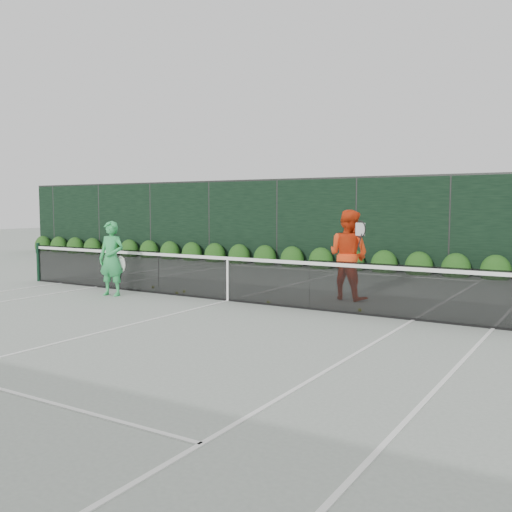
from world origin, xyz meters
The scene contains 8 objects.
ground centered at (0.00, 0.00, 0.00)m, with size 80.00×80.00×0.00m, color gray.
tennis_net centered at (-0.02, 0.00, 0.53)m, with size 12.90×0.10×1.07m.
player_woman centered at (-2.74, -0.78, 0.87)m, with size 0.70×0.53×1.74m.
player_man centered at (2.17, 1.60, 1.00)m, with size 1.11×0.94×2.01m.
court_lines centered at (0.00, 0.00, 0.01)m, with size 11.03×23.83×0.01m.
windscreen_fence centered at (0.00, -2.71, 1.51)m, with size 32.00×21.07×3.06m.
hedge_row centered at (0.00, 7.15, 0.23)m, with size 31.66×0.65×0.94m.
tennis_balls centered at (-0.40, 0.34, 0.03)m, with size 5.75×0.51×0.07m.
Camera 1 is at (7.06, -10.26, 2.09)m, focal length 40.00 mm.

